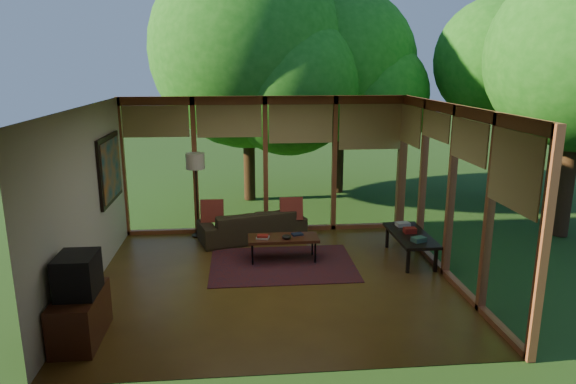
{
  "coord_description": "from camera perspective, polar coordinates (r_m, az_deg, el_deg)",
  "views": [
    {
      "loc": [
        -0.48,
        -7.44,
        3.28
      ],
      "look_at": [
        0.28,
        0.7,
        1.25
      ],
      "focal_mm": 32.0,
      "sensor_mm": 36.0,
      "label": 1
    }
  ],
  "objects": [
    {
      "name": "pillow_left",
      "position": [
        9.78,
        -8.43,
        -2.13
      ],
      "size": [
        0.43,
        0.23,
        0.45
      ],
      "primitive_type": "cube",
      "rotation": [
        -0.21,
        0.0,
        0.0
      ],
      "color": "maroon",
      "rests_on": "sofa"
    },
    {
      "name": "tree_nw",
      "position": [
        12.56,
        -4.56,
        15.43
      ],
      "size": [
        4.6,
        4.6,
        5.91
      ],
      "color": "#372214",
      "rests_on": "ground"
    },
    {
      "name": "media_cabinet",
      "position": [
        6.9,
        -22.08,
        -12.73
      ],
      "size": [
        0.5,
        1.0,
        0.6
      ],
      "primitive_type": "cube",
      "color": "#4D2315",
      "rests_on": "floor"
    },
    {
      "name": "television",
      "position": [
        6.67,
        -22.35,
        -8.5
      ],
      "size": [
        0.45,
        0.55,
        0.5
      ],
      "primitive_type": "cube",
      "color": "black",
      "rests_on": "media_cabinet"
    },
    {
      "name": "ct_bowl",
      "position": [
        8.68,
        -0.16,
        -4.99
      ],
      "size": [
        0.16,
        0.16,
        0.07
      ],
      "primitive_type": "ellipsoid",
      "color": "black",
      "rests_on": "coffee_table"
    },
    {
      "name": "wall_front",
      "position": [
        5.32,
        0.2,
        -7.29
      ],
      "size": [
        5.5,
        0.04,
        2.7
      ],
      "primitive_type": "cube",
      "color": "beige",
      "rests_on": "ground"
    },
    {
      "name": "sofa",
      "position": [
        9.9,
        -4.0,
        -3.64
      ],
      "size": [
        2.14,
        1.31,
        0.58
      ],
      "primitive_type": "imported",
      "rotation": [
        0.0,
        0.0,
        3.42
      ],
      "color": "#382E1C",
      "rests_on": "floor"
    },
    {
      "name": "wall_left",
      "position": [
        8.01,
        -21.61,
        -0.98
      ],
      "size": [
        0.04,
        5.0,
        2.7
      ],
      "primitive_type": "cube",
      "color": "beige",
      "rests_on": "ground"
    },
    {
      "name": "floor_lamp",
      "position": [
        9.94,
        -10.25,
        2.87
      ],
      "size": [
        0.36,
        0.36,
        1.65
      ],
      "color": "black",
      "rests_on": "floor"
    },
    {
      "name": "console_book_c",
      "position": [
        9.48,
        12.63,
        -3.51
      ],
      "size": [
        0.26,
        0.2,
        0.06
      ],
      "primitive_type": "cube",
      "rotation": [
        0.0,
        0.0,
        0.12
      ],
      "color": "#BBB0A9",
      "rests_on": "side_console"
    },
    {
      "name": "window_wall_right",
      "position": [
        8.33,
        17.64,
        -0.1
      ],
      "size": [
        0.12,
        5.0,
        2.7
      ],
      "primitive_type": "cube",
      "color": "#9D5330",
      "rests_on": "ground"
    },
    {
      "name": "exterior_lawn",
      "position": [
        17.92,
        23.06,
        2.25
      ],
      "size": [
        40.0,
        40.0,
        0.0
      ],
      "primitive_type": "plane",
      "color": "#264B1C",
      "rests_on": "ground"
    },
    {
      "name": "ct_book_side",
      "position": [
        8.87,
        1.03,
        -4.71
      ],
      "size": [
        0.22,
        0.18,
        0.03
      ],
      "primitive_type": "cube",
      "rotation": [
        0.0,
        0.0,
        0.27
      ],
      "color": "#151D30",
      "rests_on": "coffee_table"
    },
    {
      "name": "floor",
      "position": [
        8.14,
        -1.52,
        -9.8
      ],
      "size": [
        5.5,
        5.5,
        0.0
      ],
      "primitive_type": "plane",
      "color": "brown",
      "rests_on": "ground"
    },
    {
      "name": "ct_book_lower",
      "position": [
        8.71,
        -2.82,
        -5.09
      ],
      "size": [
        0.24,
        0.2,
        0.03
      ],
      "primitive_type": "cube",
      "rotation": [
        0.0,
        0.0,
        -0.26
      ],
      "color": "#BBB0A9",
      "rests_on": "coffee_table"
    },
    {
      "name": "coffee_table",
      "position": [
        8.79,
        -0.54,
        -5.22
      ],
      "size": [
        1.2,
        0.5,
        0.43
      ],
      "color": "#4D2315",
      "rests_on": "floor"
    },
    {
      "name": "ct_book_upper",
      "position": [
        8.7,
        -2.82,
        -4.9
      ],
      "size": [
        0.21,
        0.17,
        0.03
      ],
      "primitive_type": "cube",
      "rotation": [
        0.0,
        0.0,
        -0.17
      ],
      "color": "maroon",
      "rests_on": "coffee_table"
    },
    {
      "name": "console_book_b",
      "position": [
        9.12,
        13.4,
        -4.17
      ],
      "size": [
        0.21,
        0.15,
        0.09
      ],
      "primitive_type": "cube",
      "rotation": [
        0.0,
        0.0,
        0.01
      ],
      "color": "maroon",
      "rests_on": "side_console"
    },
    {
      "name": "pillow_right",
      "position": [
        9.81,
        0.36,
        -1.91
      ],
      "size": [
        0.44,
        0.23,
        0.46
      ],
      "primitive_type": "cube",
      "rotation": [
        -0.21,
        0.0,
        0.0
      ],
      "color": "maroon",
      "rests_on": "sofa"
    },
    {
      "name": "window_wall_back",
      "position": [
        10.13,
        -2.51,
        2.97
      ],
      "size": [
        5.5,
        0.12,
        2.7
      ],
      "primitive_type": "cube",
      "color": "#9D5330",
      "rests_on": "ground"
    },
    {
      "name": "wall_painting",
      "position": [
        9.28,
        -19.17,
        2.44
      ],
      "size": [
        0.06,
        1.35,
        1.15
      ],
      "color": "black",
      "rests_on": "wall_left"
    },
    {
      "name": "rug",
      "position": [
        8.74,
        -0.62,
        -8.05
      ],
      "size": [
        2.42,
        1.71,
        0.01
      ],
      "primitive_type": "cube",
      "color": "maroon",
      "rests_on": "floor"
    },
    {
      "name": "tree_far",
      "position": [
        13.45,
        22.25,
        13.32
      ],
      "size": [
        2.96,
        2.96,
        4.86
      ],
      "color": "#372214",
      "rests_on": "ground"
    },
    {
      "name": "tree_ne",
      "position": [
        13.38,
        5.8,
        13.82
      ],
      "size": [
        3.82,
        3.82,
        5.18
      ],
      "color": "#372214",
      "rests_on": "ground"
    },
    {
      "name": "console_book_a",
      "position": [
        8.72,
        14.32,
        -5.12
      ],
      "size": [
        0.26,
        0.22,
        0.08
      ],
      "primitive_type": "cube",
      "rotation": [
        0.0,
        0.0,
        0.36
      ],
      "color": "#365F51",
      "rests_on": "side_console"
    },
    {
      "name": "ceiling",
      "position": [
        7.47,
        -1.65,
        9.51
      ],
      "size": [
        5.5,
        5.5,
        0.0
      ],
      "primitive_type": "plane",
      "rotation": [
        3.14,
        0.0,
        0.0
      ],
      "color": "silver",
      "rests_on": "ground"
    },
    {
      "name": "side_console",
      "position": [
        9.1,
        13.46,
        -4.81
      ],
      "size": [
        0.6,
        1.4,
        0.46
      ],
      "color": "black",
      "rests_on": "floor"
    }
  ]
}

